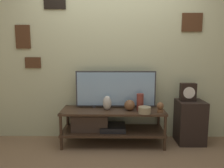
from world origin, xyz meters
TOP-DOWN VIEW (x-y plane):
  - ground_plane at (0.00, 0.00)m, footprint 12.00×12.00m
  - wall_back at (-0.00, 0.59)m, footprint 6.40×0.08m
  - media_console at (-0.12, 0.29)m, footprint 1.47×0.50m
  - television at (0.04, 0.40)m, footprint 1.17×0.05m
  - vase_urn_stoneware at (-0.08, 0.27)m, footprint 0.12×0.11m
  - vase_wide_bowl at (0.43, 0.11)m, footprint 0.17×0.17m
  - vase_round_glass at (0.24, 0.25)m, footprint 0.15×0.15m
  - vase_tall_ceramic at (0.39, 0.27)m, footprint 0.10×0.10m
  - decorative_bust at (0.65, 0.15)m, footprint 0.10×0.10m
  - side_table at (1.14, 0.35)m, footprint 0.39×0.38m
  - mantel_clock at (1.09, 0.35)m, footprint 0.22×0.11m

SIDE VIEW (x-z plane):
  - ground_plane at x=0.00m, z-range 0.00..0.00m
  - side_table at x=1.14m, z-range 0.00..0.63m
  - media_console at x=-0.12m, z-range 0.07..0.58m
  - vase_wide_bowl at x=0.43m, z-range 0.51..0.60m
  - vase_round_glass at x=0.24m, z-range 0.51..0.66m
  - decorative_bust at x=0.65m, z-range 0.52..0.66m
  - vase_urn_stoneware at x=-0.08m, z-range 0.51..0.72m
  - vase_tall_ceramic at x=0.39m, z-range 0.51..0.75m
  - mantel_clock at x=1.09m, z-range 0.63..0.89m
  - television at x=0.04m, z-range 0.52..1.07m
  - wall_back at x=0.00m, z-range 0.00..2.70m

